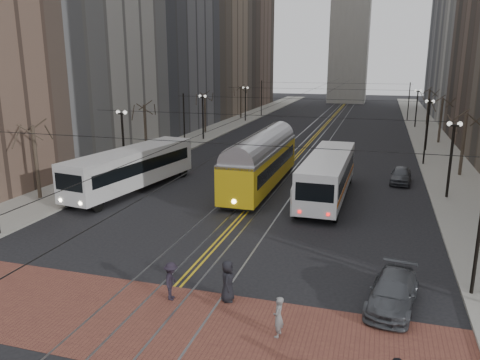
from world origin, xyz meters
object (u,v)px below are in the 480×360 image
Objects in this scene: transit_bus at (132,170)px; streetcar at (261,166)px; sedan_grey at (401,175)px; pedestrian_b at (278,317)px; cargo_van at (307,196)px; sedan_parked at (393,292)px; pedestrian_a at (228,281)px; pedestrian_d at (171,281)px; rear_bus at (328,177)px.

streetcar is at bearing 31.83° from transit_bus.
sedan_grey is 2.52× the size of pedestrian_b.
cargo_van reaches higher than sedan_parked.
sedan_grey is (11.13, 4.63, -1.07)m from streetcar.
pedestrian_a is 2.47m from pedestrian_d.
sedan_parked is at bearing -86.67° from pedestrian_a.
rear_bus is 3.17× the size of sedan_grey.
rear_bus is 2.85× the size of sedan_parked.
pedestrian_d is (-3.75, -14.06, -0.20)m from cargo_van.
rear_bus is at bearing 115.32° from sedan_parked.
streetcar is 21.75m from pedestrian_b.
sedan_parked is 2.44× the size of pedestrian_a.
pedestrian_b is (5.95, -20.90, -0.94)m from streetcar.
pedestrian_b is 5.27m from pedestrian_d.
sedan_grey reaches higher than sedan_parked.
transit_bus is 18.61m from pedestrian_d.
transit_bus is 1.04× the size of rear_bus.
rear_bus is 6.95× the size of pedestrian_a.
pedestrian_b is 0.94× the size of pedestrian_d.
sedan_grey is 24.78m from pedestrian_a.
pedestrian_a is at bearing -87.75° from pedestrian_d.
streetcar is 8.06× the size of pedestrian_a.
cargo_van is 1.20× the size of sedan_grey.
pedestrian_a is (-2.36, -16.89, -0.74)m from rear_bus.
pedestrian_a reaches higher than sedan_grey.
cargo_van is at bearing -15.34° from pedestrian_a.
rear_bus is at bearing -124.84° from sedan_grey.
pedestrian_a is (-6.86, -1.57, 0.28)m from sedan_parked.
pedestrian_b is at bearing -88.04° from rear_bus.
streetcar is 8.69× the size of pedestrian_d.
pedestrian_a is 3.36m from pedestrian_b.
rear_bus is at bearing 16.61° from transit_bus.
rear_bus is at bearing -19.24° from streetcar.
pedestrian_d is at bearing -157.92° from sedan_parked.
sedan_grey is at bearing -34.57° from pedestrian_d.
streetcar reaches higher than pedestrian_b.
pedestrian_b is at bearing -90.37° from cargo_van.
sedan_parked is at bearing 134.74° from pedestrian_b.
streetcar is 1.16× the size of rear_bus.
sedan_parked is at bearing -59.48° from streetcar.
transit_bus is 22.51m from sedan_grey.
pedestrian_b is at bearing -96.56° from sedan_grey.
cargo_van reaches higher than pedestrian_a.
sedan_grey is 26.18m from pedestrian_d.
rear_bus reaches higher than pedestrian_d.
transit_bus is at bearing 31.47° from pedestrian_a.
pedestrian_b reaches higher than sedan_parked.
transit_bus is 19.60m from pedestrian_a.
pedestrian_a is (3.27, -18.87, -0.82)m from streetcar.
cargo_van is at bearing -105.35° from rear_bus.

